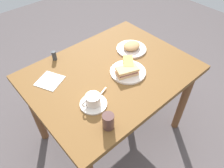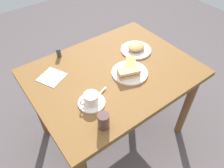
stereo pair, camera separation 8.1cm
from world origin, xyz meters
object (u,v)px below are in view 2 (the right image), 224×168
Objects in this scene: sandwich_plate at (130,73)px; spoon at (99,94)px; sandwich_back at (130,65)px; sandwich_front at (129,72)px; salt_shaker at (59,53)px; side_plate at (136,50)px; coffee_cup at (91,98)px; drinking_glass at (103,121)px; dining_table at (113,82)px; coffee_saucer at (92,103)px; napkin at (52,77)px.

spoon reaches higher than sandwich_plate.
sandwich_front is at bearing -139.64° from sandwich_back.
sandwich_back is 2.03× the size of salt_shaker.
sandwich_front is at bearing -141.23° from side_plate.
sandwich_front is 0.54m from salt_shaker.
coffee_cup is at bearing -161.08° from spoon.
side_plate is at bearing 34.80° from drinking_glass.
salt_shaker reaches higher than sandwich_plate.
dining_table is at bearing -163.87° from side_plate.
salt_shaker is 0.70m from drinking_glass.
spoon is at bearing -166.60° from sandwich_back.
sandwich_front is (0.05, -0.11, 0.15)m from dining_table.
napkin is (-0.09, 0.35, -0.00)m from coffee_saucer.
drinking_glass is at bearing -133.27° from dining_table.
sandwich_back is 0.39m from coffee_saucer.
coffee_cup is at bearing 174.54° from coffee_saucer.
spoon is at bearing 18.92° from coffee_cup.
drinking_glass is (-0.03, -0.17, 0.04)m from coffee_saucer.
sandwich_plate is at bearing -32.51° from napkin.
salt_shaker is at bearing 122.90° from sandwich_plate.
spoon is 0.23m from drinking_glass.
salt_shaker is (-0.27, 0.47, -0.01)m from sandwich_front.
salt_shaker is at bearing 150.25° from side_plate.
sandwich_plate is 0.36m from coffee_saucer.
coffee_cup is at bearing -157.00° from side_plate.
salt_shaker is (-0.30, 0.46, 0.03)m from sandwich_plate.
drinking_glass is at bearing -97.21° from salt_shaker.
dining_table is 0.45m from salt_shaker.
dining_table is at bearing -58.95° from salt_shaker.
sandwich_back is 0.32m from spoon.
napkin is at bearing 117.36° from spoon.
napkin is (-0.41, 0.30, -0.04)m from sandwich_front.
salt_shaker is at bearing 121.05° from dining_table.
sandwich_plate is at bearing -57.10° from salt_shaker.
dining_table is 6.96× the size of coffee_saucer.
drinking_glass reaches higher than sandwich_plate.
drinking_glass is (-0.36, -0.22, 0.01)m from sandwich_front.
sandwich_front reaches higher than coffee_saucer.
coffee_saucer is at bearing -95.80° from salt_shaker.
drinking_glass is (-0.11, -0.20, 0.04)m from spoon.
sandwich_plate and side_plate have the same top height.
salt_shaker reaches higher than sandwich_front.
sandwich_plate is 0.27m from side_plate.
drinking_glass reaches higher than coffee_cup.
napkin is at bearing 96.18° from drinking_glass.
salt_shaker is at bearing 92.44° from spoon.
drinking_glass reaches higher than sandwich_front.
coffee_cup is at bearing -95.99° from salt_shaker.
napkin is at bearing 104.51° from coffee_cup.
sandwich_plate is 0.05m from sandwich_front.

